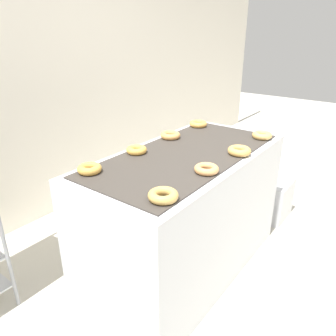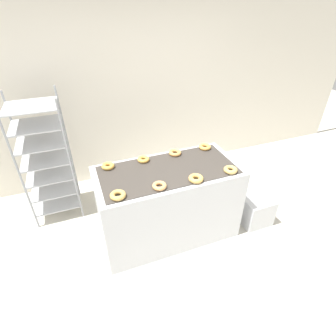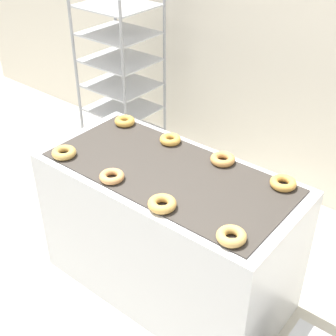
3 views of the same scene
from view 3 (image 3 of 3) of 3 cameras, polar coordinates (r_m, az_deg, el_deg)
The scene contains 11 objects.
wall_back at distance 3.65m, azimuth 15.58°, elevation 16.42°, with size 8.00×0.05×2.80m.
fryer_machine at distance 2.94m, azimuth 0.00°, elevation -7.82°, with size 1.55×0.75×0.91m.
baking_rack_cart at distance 4.03m, azimuth -5.69°, elevation 10.03°, with size 0.57×0.51×1.59m.
donut_near_left at distance 2.85m, azimuth -12.57°, elevation 1.84°, with size 0.15×0.15×0.04m, color tan.
donut_near_midleft at distance 2.59m, azimuth -6.86°, elevation -1.02°, with size 0.14×0.14×0.04m, color tan.
donut_near_midright at distance 2.37m, azimuth -0.72°, elevation -4.39°, with size 0.15×0.15×0.05m, color tan.
donut_near_right at distance 2.20m, azimuth 7.74°, elevation -8.24°, with size 0.14×0.14×0.05m, color tan.
donut_far_left at distance 3.15m, azimuth -5.29°, elevation 5.72°, with size 0.14×0.14×0.05m, color gold.
donut_far_midleft at distance 2.92m, azimuth 0.28°, elevation 3.50°, with size 0.13×0.13×0.04m, color gold.
donut_far_midright at distance 2.74m, azimuth 6.68°, elevation 1.07°, with size 0.14×0.14×0.04m, color tan.
donut_far_right at distance 2.60m, azimuth 13.86°, elevation -1.79°, with size 0.14×0.14×0.04m, color gold.
Camera 3 is at (1.39, -1.10, 2.38)m, focal length 50.00 mm.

